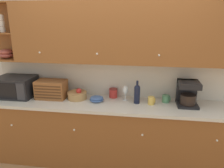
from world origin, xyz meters
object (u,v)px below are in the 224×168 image
bread_box (51,89)px  storage_canister (113,93)px  wine_glass (125,90)px  mug_blue_second (166,99)px  microwave (16,87)px  wine_bottle (137,93)px  bowl_stack_on_counter (97,99)px  coffee_maker (188,93)px  mug (151,101)px  fruit_basket (77,95)px

bread_box → storage_canister: (0.85, 0.15, -0.06)m
wine_glass → mug_blue_second: wine_glass is taller
microwave → wine_bottle: wine_bottle is taller
bowl_stack_on_counter → coffee_maker: (1.19, 0.04, 0.13)m
wine_bottle → mug_blue_second: (0.38, 0.09, -0.09)m
wine_bottle → mug: (0.19, -0.02, -0.09)m
storage_canister → mug_blue_second: (0.72, -0.08, -0.02)m
wine_bottle → storage_canister: bearing=152.8°
microwave → coffee_maker: bearing=0.4°
wine_glass → storage_canister: bearing=154.7°
bread_box → microwave: bearing=-179.5°
microwave → bread_box: 0.53m
fruit_basket → mug: fruit_basket is taller
mug → storage_canister: bearing=160.0°
mug_blue_second → coffee_maker: coffee_maker is taller
bread_box → storage_canister: 0.87m
bread_box → mug_blue_second: size_ratio=3.76×
coffee_maker → fruit_basket: bearing=179.7°
bread_box → mug_blue_second: bearing=2.5°
mug → coffee_maker: coffee_maker is taller
storage_canister → wine_bottle: (0.34, -0.17, 0.07)m
microwave → wine_bottle: bearing=-0.6°
bread_box → coffee_maker: bearing=0.4°
mug_blue_second → coffee_maker: bearing=-12.5°
coffee_maker → bread_box: bearing=-179.6°
microwave → mug_blue_second: (2.11, 0.07, -0.09)m
bread_box → bowl_stack_on_counter: bread_box is taller
fruit_basket → coffee_maker: 1.48m
wine_glass → bowl_stack_on_counter: bearing=-165.1°
mug_blue_second → coffee_maker: 0.29m
microwave → mug_blue_second: microwave is taller
wine_glass → mug: bearing=-17.2°
mug_blue_second → fruit_basket: bearing=-177.6°
storage_canister → wine_glass: size_ratio=0.61×
bread_box → wine_bottle: wine_bottle is taller
coffee_maker → wine_glass: bearing=176.0°
storage_canister → wine_glass: wine_glass is taller
microwave → mug_blue_second: size_ratio=4.85×
bread_box → bowl_stack_on_counter: 0.66m
wine_bottle → mug: bearing=-5.5°
bread_box → mug_blue_second: (1.58, 0.07, -0.08)m
bowl_stack_on_counter → mug: bearing=-0.5°
wine_glass → coffee_maker: bearing=-4.0°
storage_canister → wine_bottle: size_ratio=0.42×
wine_bottle → coffee_maker: bearing=2.9°
wine_bottle → mug: wine_bottle is taller
bowl_stack_on_counter → microwave: bearing=178.6°
fruit_basket → mug_blue_second: size_ratio=2.45×
wine_bottle → mug_blue_second: bearing=13.3°
bread_box → fruit_basket: (0.37, 0.02, -0.07)m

